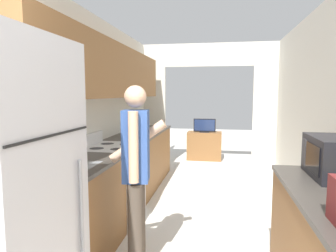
{
  "coord_description": "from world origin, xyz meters",
  "views": [
    {
      "loc": [
        0.26,
        -0.74,
        1.52
      ],
      "look_at": [
        -0.48,
        3.42,
        1.06
      ],
      "focal_mm": 32.0,
      "sensor_mm": 36.0,
      "label": 1
    }
  ],
  "objects_px": {
    "person": "(136,174)",
    "tv_cabinet": "(204,146)",
    "television": "(205,126)",
    "range_oven": "(113,182)"
  },
  "relations": [
    {
      "from": "range_oven",
      "to": "tv_cabinet",
      "type": "relative_size",
      "value": 1.33
    },
    {
      "from": "person",
      "to": "television",
      "type": "relative_size",
      "value": 3.19
    },
    {
      "from": "television",
      "to": "range_oven",
      "type": "bearing_deg",
      "value": -104.72
    },
    {
      "from": "range_oven",
      "to": "television",
      "type": "relative_size",
      "value": 2.08
    },
    {
      "from": "range_oven",
      "to": "television",
      "type": "distance_m",
      "value": 3.59
    },
    {
      "from": "range_oven",
      "to": "person",
      "type": "distance_m",
      "value": 1.21
    },
    {
      "from": "range_oven",
      "to": "person",
      "type": "height_order",
      "value": "person"
    },
    {
      "from": "person",
      "to": "television",
      "type": "height_order",
      "value": "person"
    },
    {
      "from": "range_oven",
      "to": "tv_cabinet",
      "type": "height_order",
      "value": "range_oven"
    },
    {
      "from": "person",
      "to": "tv_cabinet",
      "type": "xyz_separation_m",
      "value": [
        0.33,
        4.48,
        -0.53
      ]
    }
  ]
}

